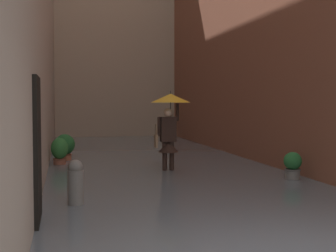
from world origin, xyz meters
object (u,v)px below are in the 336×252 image
Objects in this scene: potted_plant_mid_right at (60,151)px; potted_plant_far_left at (293,166)px; person_wading at (169,117)px; mooring_bollard at (76,185)px; potted_plant_near_right at (65,147)px.

potted_plant_mid_right is 6.26m from potted_plant_far_left.
person_wading is 2.42× the size of mooring_bollard.
potted_plant_near_right is (-0.14, -0.94, 0.04)m from potted_plant_mid_right.
person_wading reaches higher than mooring_bollard.
mooring_bollard is (-0.30, 5.33, -0.03)m from potted_plant_mid_right.
mooring_bollard is at bearing 19.34° from potted_plant_far_left.
mooring_bollard reaches higher than potted_plant_mid_right.
person_wading reaches higher than potted_plant_near_right.
person_wading is at bearing -38.66° from potted_plant_far_left.
potted_plant_near_right is at bearing -42.91° from potted_plant_far_left.
potted_plant_far_left is (-5.09, 3.65, -0.07)m from potted_plant_mid_right.
person_wading is at bearing 133.57° from potted_plant_near_right.
potted_plant_mid_right reaches higher than potted_plant_far_left.
person_wading is at bearing -123.69° from mooring_bollard.
person_wading is 2.42× the size of potted_plant_near_right.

